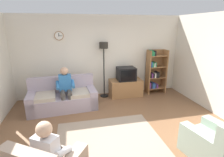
# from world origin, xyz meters

# --- Properties ---
(ground_plane) EXTENTS (12.00, 12.00, 0.00)m
(ground_plane) POSITION_xyz_m (0.00, 0.00, 0.00)
(ground_plane) COLOR brown
(back_wall_assembly) EXTENTS (6.20, 0.17, 2.70)m
(back_wall_assembly) POSITION_xyz_m (-0.00, 2.66, 1.35)
(back_wall_assembly) COLOR silver
(back_wall_assembly) RESTS_ON ground_plane
(couch) EXTENTS (1.96, 1.02, 0.90)m
(couch) POSITION_xyz_m (-1.29, 1.72, 0.31)
(couch) COLOR #A899A8
(couch) RESTS_ON ground_plane
(tv_stand) EXTENTS (1.10, 0.56, 0.57)m
(tv_stand) POSITION_xyz_m (0.79, 2.25, 0.29)
(tv_stand) COLOR olive
(tv_stand) RESTS_ON ground_plane
(tv) EXTENTS (0.60, 0.49, 0.44)m
(tv) POSITION_xyz_m (0.79, 2.23, 0.79)
(tv) COLOR black
(tv) RESTS_ON tv_stand
(bookshelf) EXTENTS (0.68, 0.36, 1.56)m
(bookshelf) POSITION_xyz_m (1.89, 2.32, 0.77)
(bookshelf) COLOR olive
(bookshelf) RESTS_ON ground_plane
(floor_lamp) EXTENTS (0.28, 0.28, 1.85)m
(floor_lamp) POSITION_xyz_m (0.06, 2.35, 1.45)
(floor_lamp) COLOR black
(floor_lamp) RESTS_ON ground_plane
(armchair_near_bookshelf) EXTENTS (0.96, 1.02, 0.90)m
(armchair_near_bookshelf) POSITION_xyz_m (1.47, -1.00, 0.29)
(armchair_near_bookshelf) COLOR gray
(armchair_near_bookshelf) RESTS_ON ground_plane
(area_rug) EXTENTS (2.20, 1.70, 0.01)m
(area_rug) POSITION_xyz_m (-0.29, -0.05, 0.01)
(area_rug) COLOR gray
(area_rug) RESTS_ON ground_plane
(person_on_couch) EXTENTS (0.53, 0.56, 1.24)m
(person_on_couch) POSITION_xyz_m (-1.19, 1.61, 0.70)
(person_on_couch) COLOR #3372B2
(person_on_couch) RESTS_ON ground_plane
(person_in_left_armchair) EXTENTS (0.61, 0.64, 1.12)m
(person_in_left_armchair) POSITION_xyz_m (-1.33, -0.95, 0.60)
(person_in_left_armchair) COLOR silver
(person_in_left_armchair) RESTS_ON ground_plane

